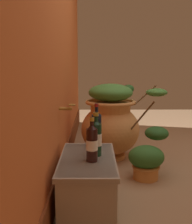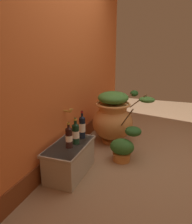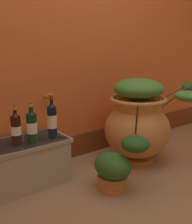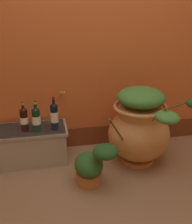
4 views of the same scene
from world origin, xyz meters
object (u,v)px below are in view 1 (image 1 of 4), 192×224
wine_bottle_middle (96,129)px  potted_shrub (146,161)px  terracotta_urn (112,122)px  wine_bottle_right (96,137)px  wine_bottle_left (92,142)px

wine_bottle_middle → potted_shrub: (0.26, -0.43, -0.35)m
terracotta_urn → potted_shrub: (-0.55, -0.26, -0.23)m
potted_shrub → wine_bottle_right: bearing=134.9°
wine_bottle_left → potted_shrub: bearing=-40.0°
wine_bottle_left → potted_shrub: 0.79m
terracotta_urn → wine_bottle_left: terracotta_urn is taller
wine_bottle_middle → wine_bottle_right: bearing=178.1°
terracotta_urn → wine_bottle_middle: 0.83m
wine_bottle_left → terracotta_urn: bearing=-10.2°
wine_bottle_left → wine_bottle_middle: wine_bottle_middle is taller
wine_bottle_left → wine_bottle_middle: (0.29, -0.03, 0.02)m
terracotta_urn → wine_bottle_right: terracotta_urn is taller
wine_bottle_right → potted_shrub: wine_bottle_right is taller
wine_bottle_middle → wine_bottle_right: wine_bottle_middle is taller
wine_bottle_right → potted_shrub: bearing=-45.1°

